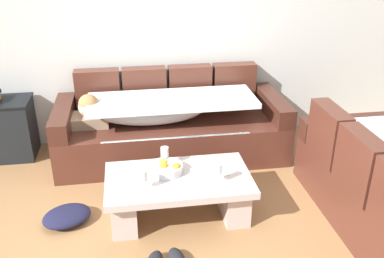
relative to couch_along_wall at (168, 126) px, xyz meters
The scene contains 10 objects.
ground_plane 1.66m from the couch_along_wall, 95.23° to the right, with size 14.00×14.00×0.00m, color olive.
back_wall 1.16m from the couch_along_wall, 105.81° to the left, with size 9.00×0.10×2.70m, color beige.
couch_along_wall is the anchor object (origin of this frame).
coffee_table 1.12m from the couch_along_wall, 91.61° to the right, with size 1.20×0.68×0.38m.
fruit_bowl 1.04m from the couch_along_wall, 96.60° to the right, with size 0.28×0.28×0.10m.
wine_glass_near_left 1.30m from the couch_along_wall, 104.49° to the right, with size 0.07×0.07×0.17m.
wine_glass_near_right 1.28m from the couch_along_wall, 77.67° to the right, with size 0.07×0.07×0.17m.
wine_glass_far_back 0.92m from the couch_along_wall, 97.63° to the right, with size 0.07×0.07×0.17m.
open_magazine 1.12m from the couch_along_wall, 77.92° to the right, with size 0.28×0.21×0.01m, color white.
crumpled_garment 1.47m from the couch_along_wall, 132.08° to the right, with size 0.40×0.32×0.12m, color #191933.
Camera 1 is at (-0.24, -2.50, 2.22)m, focal length 39.97 mm.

